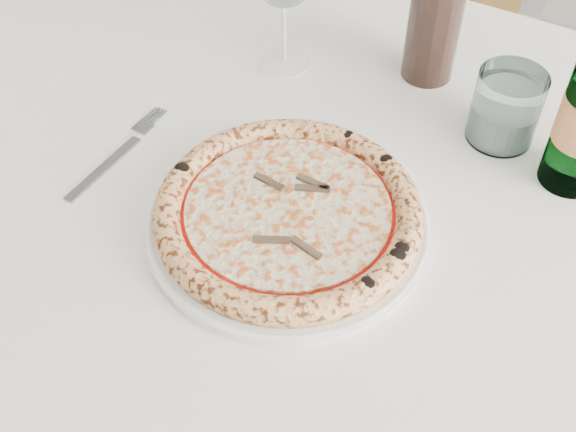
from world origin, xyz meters
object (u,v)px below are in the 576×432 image
object	(u,v)px
dining_table	(322,217)
chair_far	(422,15)
pizza	(288,212)
plate	(288,223)
tumbler	(505,112)

from	to	relation	value
dining_table	chair_far	xyz separation A→B (m)	(-0.10, 0.74, -0.14)
pizza	dining_table	bearing A→B (deg)	90.00
dining_table	pizza	size ratio (longest dim) A/B	5.41
dining_table	plate	size ratio (longest dim) A/B	5.06
plate	pizza	distance (m)	0.02
pizza	plate	bearing A→B (deg)	-32.01
chair_far	pizza	xyz separation A→B (m)	(0.10, -0.84, 0.25)
dining_table	chair_far	world-z (taller)	chair_far
chair_far	tumbler	xyz separation A→B (m)	(0.27, -0.58, 0.26)
chair_far	pizza	size ratio (longest dim) A/B	3.10
dining_table	plate	xyz separation A→B (m)	(-0.00, -0.10, 0.09)
chair_far	plate	world-z (taller)	chair_far
dining_table	pizza	distance (m)	0.15
dining_table	plate	bearing A→B (deg)	-90.00
dining_table	chair_far	size ratio (longest dim) A/B	1.75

